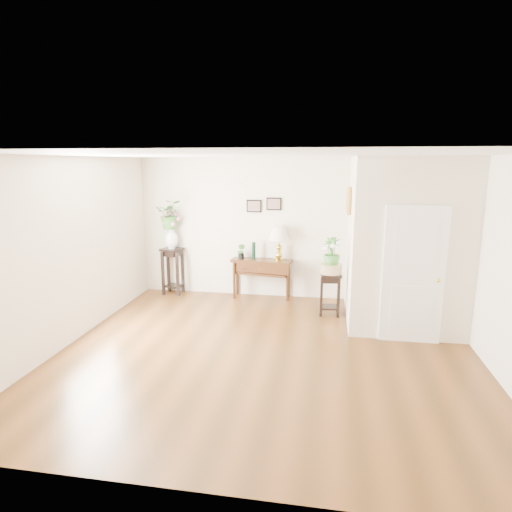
% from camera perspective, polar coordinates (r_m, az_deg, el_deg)
% --- Properties ---
extents(floor, '(6.00, 5.50, 0.02)m').
position_cam_1_polar(floor, '(6.36, 1.41, -12.80)').
color(floor, brown).
rests_on(floor, ground).
extents(ceiling, '(6.00, 5.50, 0.02)m').
position_cam_1_polar(ceiling, '(5.75, 1.56, 13.33)').
color(ceiling, white).
rests_on(ceiling, ground).
extents(wall_back, '(6.00, 0.02, 2.80)m').
position_cam_1_polar(wall_back, '(8.59, 4.05, 3.61)').
color(wall_back, '#F2E5CA').
rests_on(wall_back, ground).
extents(wall_front, '(6.00, 0.02, 2.80)m').
position_cam_1_polar(wall_front, '(3.32, -5.27, -10.78)').
color(wall_front, '#F2E5CA').
rests_on(wall_front, ground).
extents(wall_left, '(0.02, 5.50, 2.80)m').
position_cam_1_polar(wall_left, '(6.97, -23.75, 0.54)').
color(wall_left, '#F2E5CA').
rests_on(wall_left, ground).
extents(wall_right, '(0.02, 5.50, 2.80)m').
position_cam_1_polar(wall_right, '(6.25, 29.88, -1.34)').
color(wall_right, '#F2E5CA').
rests_on(wall_right, ground).
extents(partition, '(1.80, 1.95, 2.80)m').
position_cam_1_polar(partition, '(7.70, 19.09, 1.94)').
color(partition, '#F2E5CA').
rests_on(partition, floor).
extents(door, '(0.90, 0.05, 2.10)m').
position_cam_1_polar(door, '(6.81, 20.23, -2.46)').
color(door, white).
rests_on(door, floor).
extents(art_print_left, '(0.30, 0.02, 0.25)m').
position_cam_1_polar(art_print_left, '(8.59, -0.27, 6.67)').
color(art_print_left, black).
rests_on(art_print_left, wall_back).
extents(art_print_right, '(0.30, 0.02, 0.25)m').
position_cam_1_polar(art_print_right, '(8.53, 2.40, 6.95)').
color(art_print_right, black).
rests_on(art_print_right, wall_back).
extents(wall_ornament, '(0.07, 0.51, 0.51)m').
position_cam_1_polar(wall_ornament, '(7.64, 12.26, 7.18)').
color(wall_ornament, gold).
rests_on(wall_ornament, partition).
extents(console_table, '(1.25, 0.57, 0.80)m').
position_cam_1_polar(console_table, '(8.68, 0.75, -3.03)').
color(console_table, '#3C2113').
rests_on(console_table, floor).
extents(table_lamp, '(0.41, 0.41, 0.70)m').
position_cam_1_polar(table_lamp, '(8.46, 3.08, 1.77)').
color(table_lamp, gold).
rests_on(table_lamp, console_table).
extents(green_vase, '(0.08, 0.08, 0.35)m').
position_cam_1_polar(green_vase, '(8.57, -0.31, 0.70)').
color(green_vase, black).
rests_on(green_vase, console_table).
extents(potted_plant, '(0.20, 0.18, 0.29)m').
position_cam_1_polar(potted_plant, '(8.62, -1.99, 0.60)').
color(potted_plant, '#3C7D31').
rests_on(potted_plant, console_table).
extents(plant_stand_a, '(0.47, 0.47, 0.96)m').
position_cam_1_polar(plant_stand_a, '(9.12, -11.03, -1.96)').
color(plant_stand_a, black).
rests_on(plant_stand_a, floor).
extents(porcelain_vase, '(0.30, 0.30, 0.46)m').
position_cam_1_polar(porcelain_vase, '(8.98, -11.22, 2.42)').
color(porcelain_vase, white).
rests_on(porcelain_vase, plant_stand_a).
extents(lily_arrangement, '(0.63, 0.58, 0.60)m').
position_cam_1_polar(lily_arrangement, '(8.91, -11.34, 5.44)').
color(lily_arrangement, '#3C7D31').
rests_on(lily_arrangement, porcelain_vase).
extents(plant_stand_b, '(0.40, 0.40, 0.77)m').
position_cam_1_polar(plant_stand_b, '(7.85, 9.84, -4.99)').
color(plant_stand_b, black).
rests_on(plant_stand_b, floor).
extents(ceramic_bowl, '(0.39, 0.39, 0.17)m').
position_cam_1_polar(ceramic_bowl, '(7.73, 9.97, -1.70)').
color(ceramic_bowl, tan).
rests_on(ceramic_bowl, plant_stand_b).
extents(narcissus, '(0.31, 0.31, 0.53)m').
position_cam_1_polar(narcissus, '(7.66, 10.05, 0.50)').
color(narcissus, '#3C7D31').
rests_on(narcissus, ceramic_bowl).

